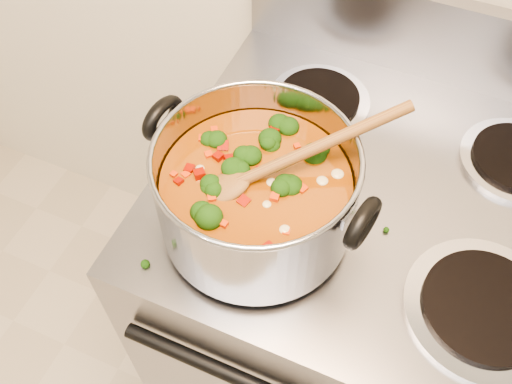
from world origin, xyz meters
TOP-DOWN VIEW (x-y plane):
  - electric_range at (0.01, 1.16)m, footprint 0.73×0.66m
  - stockpot at (-0.16, 1.02)m, footprint 0.34×0.28m
  - wooden_spoon at (-0.14, 1.03)m, footprint 0.25×0.22m
  - cooktop_crumbs at (-0.26, 0.98)m, footprint 0.19×0.26m

SIDE VIEW (x-z plane):
  - electric_range at x=0.01m, z-range -0.07..1.01m
  - cooktop_crumbs at x=-0.26m, z-range 0.92..0.93m
  - stockpot at x=-0.16m, z-range 0.92..1.09m
  - wooden_spoon at x=-0.14m, z-range 1.00..1.11m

